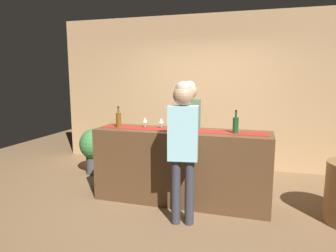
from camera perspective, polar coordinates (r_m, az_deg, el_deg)
ground_plane at (r=4.43m, az=2.45°, el=-13.90°), size 10.00×10.00×0.00m
back_wall at (r=5.94m, az=7.10°, el=6.40°), size 6.00×0.12×2.90m
bar_counter at (r=4.25m, az=2.50°, el=-7.58°), size 2.41×0.60×1.02m
counter_runner_cloth at (r=4.13m, az=2.55°, el=-0.77°), size 2.28×0.28×0.01m
wine_bottle_amber at (r=4.39m, az=-9.28°, el=1.18°), size 0.07×0.07×0.30m
wine_bottle_green at (r=3.97m, az=12.63°, el=0.22°), size 0.07×0.07×0.30m
wine_glass_near_customer at (r=4.26m, az=-1.30°, el=0.94°), size 0.07×0.07×0.14m
wine_glass_mid_counter at (r=4.36m, az=-4.36°, el=1.11°), size 0.07×0.07×0.14m
bartender at (r=4.69m, az=4.00°, el=0.63°), size 0.37×0.25×1.68m
customer_sipping at (r=3.47m, az=2.85°, el=-2.27°), size 0.37×0.25×1.69m
potted_plant_tall at (r=5.63m, az=-13.52°, el=-3.97°), size 0.56×0.56×0.82m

